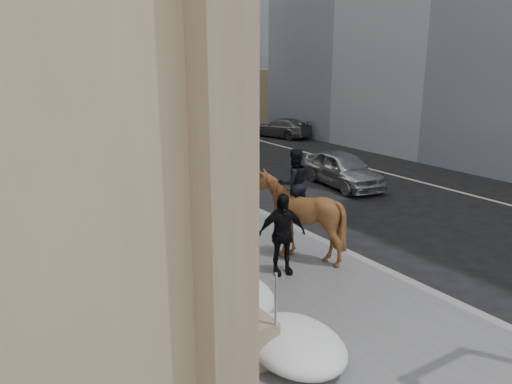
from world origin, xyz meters
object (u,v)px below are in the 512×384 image
(car_grey, at_px, (281,128))
(pedestrian, at_px, (282,234))
(mounted_horse_right, at_px, (297,212))
(car_silver, at_px, (343,169))
(mounted_horse_left, at_px, (152,211))

(car_grey, bearing_deg, pedestrian, 37.53)
(mounted_horse_right, relative_size, car_silver, 0.68)
(pedestrian, relative_size, car_grey, 0.47)
(mounted_horse_left, height_order, car_grey, mounted_horse_left)
(pedestrian, distance_m, car_grey, 20.65)
(car_silver, bearing_deg, car_grey, 74.12)
(mounted_horse_left, relative_size, car_grey, 0.71)
(car_silver, bearing_deg, pedestrian, -133.10)
(mounted_horse_right, relative_size, pedestrian, 1.43)
(mounted_horse_left, bearing_deg, mounted_horse_right, 159.64)
(mounted_horse_left, distance_m, pedestrian, 3.31)
(car_grey, bearing_deg, car_silver, 48.91)
(pedestrian, bearing_deg, mounted_horse_left, 147.83)
(mounted_horse_left, bearing_deg, pedestrian, 143.13)
(pedestrian, xyz_separation_m, car_silver, (6.93, 5.58, -0.39))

